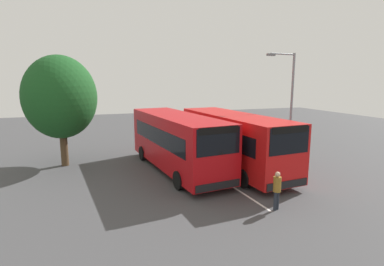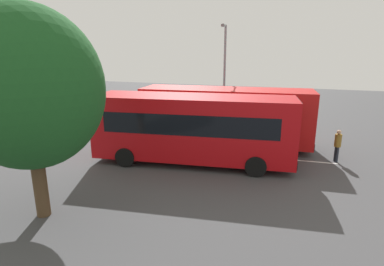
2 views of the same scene
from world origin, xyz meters
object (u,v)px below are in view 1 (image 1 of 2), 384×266
object	(u,v)px
bus_far_left	(177,140)
street_lamp	(289,98)
depot_tree	(60,97)
bus_center_left	(234,139)
pedestrian	(277,188)

from	to	relation	value
bus_far_left	street_lamp	distance (m)	8.22
bus_far_left	depot_tree	size ratio (longest dim) A/B	1.44
bus_center_left	depot_tree	xyz separation A→B (m)	(-4.04, -9.63, 2.45)
pedestrian	street_lamp	world-z (taller)	street_lamp
pedestrian	depot_tree	bearing A→B (deg)	20.13
pedestrian	street_lamp	distance (m)	9.48
street_lamp	depot_tree	world-z (taller)	street_lamp
bus_far_left	depot_tree	xyz separation A→B (m)	(-3.20, -6.38, 2.45)
street_lamp	depot_tree	xyz separation A→B (m)	(-2.85, -14.27, 0.19)
bus_far_left	depot_tree	world-z (taller)	depot_tree
bus_far_left	street_lamp	size ratio (longest dim) A/B	1.39
street_lamp	depot_tree	size ratio (longest dim) A/B	1.04
pedestrian	street_lamp	bearing A→B (deg)	-59.81
bus_center_left	street_lamp	xyz separation A→B (m)	(-1.19, 4.64, 2.26)
bus_center_left	depot_tree	size ratio (longest dim) A/B	1.43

